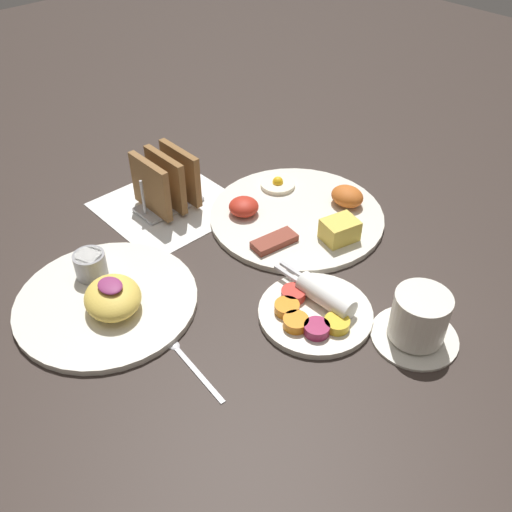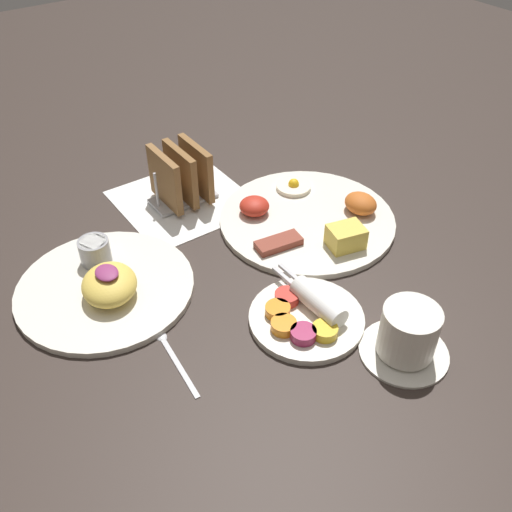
{
  "view_description": "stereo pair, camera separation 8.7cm",
  "coord_description": "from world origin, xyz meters",
  "px_view_note": "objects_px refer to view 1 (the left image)",
  "views": [
    {
      "loc": [
        0.55,
        -0.41,
        0.59
      ],
      "look_at": [
        0.05,
        0.05,
        0.03
      ],
      "focal_mm": 40.0,
      "sensor_mm": 36.0,
      "label": 1
    },
    {
      "loc": [
        0.6,
        -0.34,
        0.59
      ],
      "look_at": [
        0.05,
        0.05,
        0.03
      ],
      "focal_mm": 40.0,
      "sensor_mm": 36.0,
      "label": 2
    }
  ],
  "objects_px": {
    "plate_breakfast": "(300,215)",
    "toast_rack": "(166,182)",
    "plate_foreground": "(107,297)",
    "coffee_cup": "(419,320)",
    "plate_condiments": "(315,310)"
  },
  "relations": [
    {
      "from": "plate_breakfast",
      "to": "toast_rack",
      "type": "distance_m",
      "value": 0.24
    },
    {
      "from": "plate_foreground",
      "to": "coffee_cup",
      "type": "xyz_separation_m",
      "value": [
        0.34,
        0.27,
        0.02
      ]
    },
    {
      "from": "plate_condiments",
      "to": "toast_rack",
      "type": "height_order",
      "value": "toast_rack"
    },
    {
      "from": "plate_condiments",
      "to": "toast_rack",
      "type": "distance_m",
      "value": 0.37
    },
    {
      "from": "plate_condiments",
      "to": "toast_rack",
      "type": "bearing_deg",
      "value": 178.74
    },
    {
      "from": "coffee_cup",
      "to": "plate_condiments",
      "type": "bearing_deg",
      "value": -150.54
    },
    {
      "from": "toast_rack",
      "to": "coffee_cup",
      "type": "bearing_deg",
      "value": 7.14
    },
    {
      "from": "plate_condiments",
      "to": "coffee_cup",
      "type": "xyz_separation_m",
      "value": [
        0.12,
        0.07,
        0.02
      ]
    },
    {
      "from": "plate_breakfast",
      "to": "toast_rack",
      "type": "bearing_deg",
      "value": -142.15
    },
    {
      "from": "plate_breakfast",
      "to": "plate_condiments",
      "type": "relative_size",
      "value": 1.71
    },
    {
      "from": "plate_condiments",
      "to": "coffee_cup",
      "type": "relative_size",
      "value": 1.48
    },
    {
      "from": "plate_condiments",
      "to": "plate_foreground",
      "type": "height_order",
      "value": "plate_foreground"
    },
    {
      "from": "plate_breakfast",
      "to": "plate_condiments",
      "type": "xyz_separation_m",
      "value": [
        0.18,
        -0.15,
        0.0
      ]
    },
    {
      "from": "plate_breakfast",
      "to": "plate_foreground",
      "type": "height_order",
      "value": "plate_foreground"
    },
    {
      "from": "plate_condiments",
      "to": "plate_breakfast",
      "type": "bearing_deg",
      "value": 139.18
    }
  ]
}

